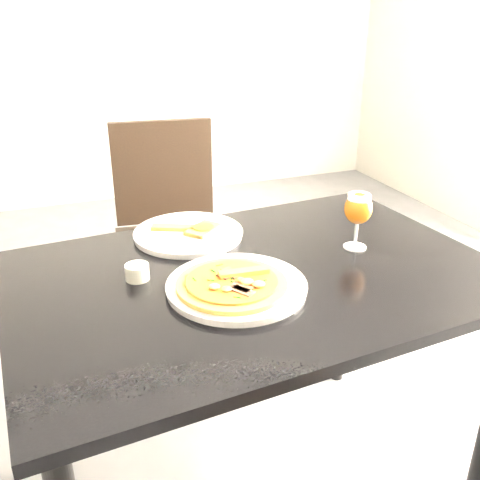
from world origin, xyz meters
name	(u,v)px	position (x,y,z in m)	size (l,w,h in m)	color
dining_table	(256,302)	(0.34, 0.14, 0.66)	(1.26, 0.89, 0.75)	black
chair_far	(169,229)	(0.33, 1.03, 0.52)	(0.48, 0.48, 0.94)	black
plate_main	(237,286)	(0.27, 0.07, 0.76)	(0.33, 0.33, 0.02)	silver
pizza	(232,283)	(0.25, 0.06, 0.78)	(0.26, 0.26, 0.03)	brown
plate_second	(188,234)	(0.25, 0.41, 0.76)	(0.31, 0.31, 0.02)	silver
crust_scraps	(194,229)	(0.26, 0.41, 0.77)	(0.20, 0.14, 0.02)	brown
loose_crust	(197,278)	(0.20, 0.15, 0.75)	(0.11, 0.02, 0.01)	brown
sauce_cup	(137,271)	(0.06, 0.20, 0.77)	(0.06, 0.06, 0.04)	beige
beer_glass	(358,209)	(0.65, 0.17, 0.86)	(0.08, 0.08, 0.16)	silver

